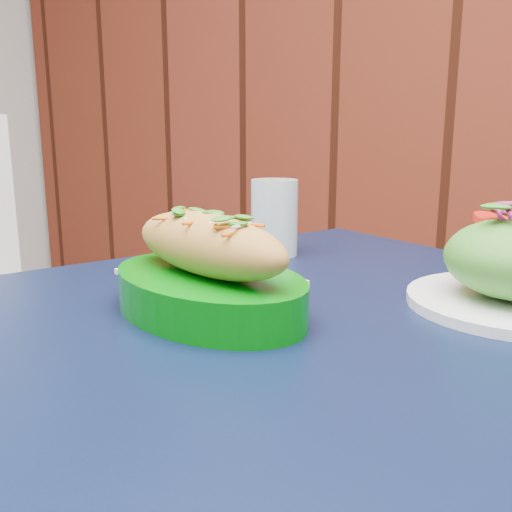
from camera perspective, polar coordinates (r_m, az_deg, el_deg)
The scene contains 3 objects.
cafe_table at distance 0.67m, azimuth 6.72°, elevation -12.95°, with size 1.02×1.02×0.75m.
banh_mi_basket at distance 0.63m, azimuth -4.82°, elevation -1.53°, with size 0.30×0.23×0.12m.
water_glass at distance 0.92m, azimuth 1.84°, elevation 3.86°, with size 0.08×0.08×0.12m, color silver.
Camera 1 is at (0.14, 1.14, 0.95)m, focal length 40.00 mm.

